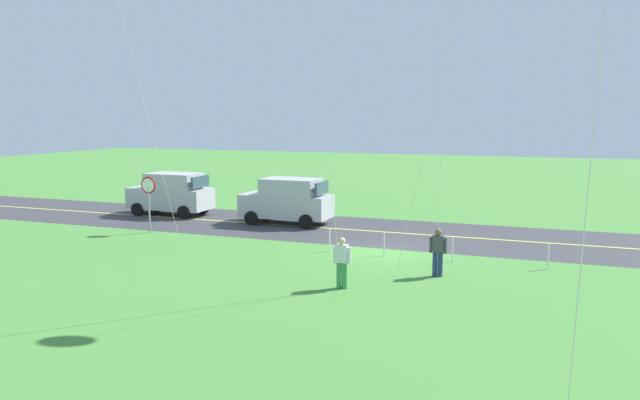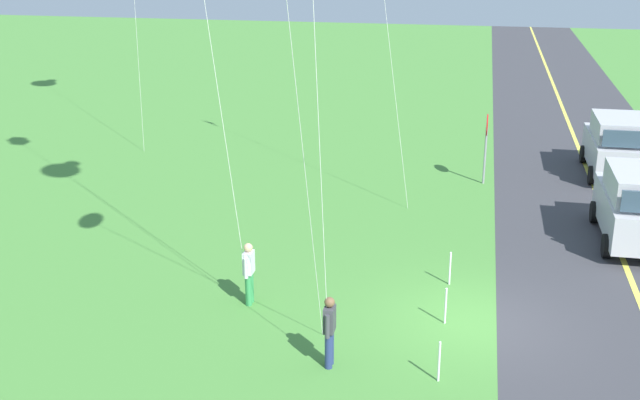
{
  "view_description": "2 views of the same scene",
  "coord_description": "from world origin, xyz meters",
  "px_view_note": "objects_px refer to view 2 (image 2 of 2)",
  "views": [
    {
      "loc": [
        -5.98,
        23.18,
        5.32
      ],
      "look_at": [
        1.74,
        2.55,
        2.29
      ],
      "focal_mm": 34.88,
      "sensor_mm": 36.0,
      "label": 1
    },
    {
      "loc": [
        -17.23,
        0.25,
        8.85
      ],
      "look_at": [
        -0.01,
        3.72,
        2.8
      ],
      "focal_mm": 44.86,
      "sensor_mm": 36.0,
      "label": 2
    }
  ],
  "objects_px": {
    "stop_sign": "(486,135)",
    "person_adult_companion": "(249,271)",
    "car_suv_foreground": "(638,205)",
    "person_adult_near": "(329,329)",
    "car_parked_east_near": "(617,145)"
  },
  "relations": [
    {
      "from": "car_suv_foreground",
      "to": "car_parked_east_near",
      "type": "distance_m",
      "value": 6.95
    },
    {
      "from": "car_suv_foreground",
      "to": "person_adult_companion",
      "type": "height_order",
      "value": "car_suv_foreground"
    },
    {
      "from": "car_parked_east_near",
      "to": "person_adult_companion",
      "type": "height_order",
      "value": "car_parked_east_near"
    },
    {
      "from": "stop_sign",
      "to": "person_adult_near",
      "type": "bearing_deg",
      "value": 167.13
    },
    {
      "from": "car_suv_foreground",
      "to": "stop_sign",
      "type": "relative_size",
      "value": 1.72
    },
    {
      "from": "stop_sign",
      "to": "person_adult_companion",
      "type": "height_order",
      "value": "stop_sign"
    },
    {
      "from": "stop_sign",
      "to": "person_adult_companion",
      "type": "bearing_deg",
      "value": 153.23
    },
    {
      "from": "car_parked_east_near",
      "to": "person_adult_companion",
      "type": "relative_size",
      "value": 2.75
    },
    {
      "from": "car_parked_east_near",
      "to": "person_adult_companion",
      "type": "distance_m",
      "value": 16.69
    },
    {
      "from": "car_parked_east_near",
      "to": "person_adult_near",
      "type": "bearing_deg",
      "value": 153.21
    },
    {
      "from": "car_suv_foreground",
      "to": "person_adult_companion",
      "type": "distance_m",
      "value": 11.72
    },
    {
      "from": "stop_sign",
      "to": "person_adult_near",
      "type": "xyz_separation_m",
      "value": [
        -13.57,
        3.1,
        -0.94
      ]
    },
    {
      "from": "car_suv_foreground",
      "to": "person_adult_near",
      "type": "xyz_separation_m",
      "value": [
        -8.67,
        7.49,
        -0.29
      ]
    },
    {
      "from": "car_suv_foreground",
      "to": "person_adult_near",
      "type": "bearing_deg",
      "value": 139.16
    },
    {
      "from": "car_suv_foreground",
      "to": "person_adult_near",
      "type": "height_order",
      "value": "car_suv_foreground"
    }
  ]
}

